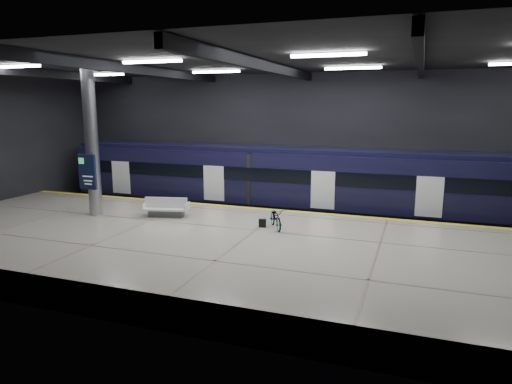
% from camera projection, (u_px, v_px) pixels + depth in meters
% --- Properties ---
extents(ground, '(30.00, 30.00, 0.00)m').
position_uv_depth(ground, '(263.00, 249.00, 19.98)').
color(ground, black).
rests_on(ground, ground).
extents(room_shell, '(30.10, 16.10, 8.05)m').
position_uv_depth(room_shell, '(264.00, 117.00, 18.91)').
color(room_shell, black).
rests_on(room_shell, ground).
extents(platform, '(30.00, 11.00, 1.10)m').
position_uv_depth(platform, '(242.00, 254.00, 17.57)').
color(platform, '#B8AF9C').
rests_on(platform, ground).
extents(safety_strip, '(30.00, 0.40, 0.01)m').
position_uv_depth(safety_strip, '(282.00, 211.00, 22.31)').
color(safety_strip, yellow).
rests_on(safety_strip, platform).
extents(rails, '(30.00, 1.52, 0.16)m').
position_uv_depth(rails, '(296.00, 218.00, 25.05)').
color(rails, gray).
rests_on(rails, ground).
extents(train, '(29.40, 2.84, 3.79)m').
position_uv_depth(train, '(306.00, 183.00, 24.49)').
color(train, black).
rests_on(train, ground).
extents(bench, '(2.19, 1.31, 0.91)m').
position_uv_depth(bench, '(166.00, 210.00, 21.10)').
color(bench, '#595B60').
rests_on(bench, platform).
extents(bicycle, '(1.38, 1.77, 0.90)m').
position_uv_depth(bicycle, '(276.00, 218.00, 19.04)').
color(bicycle, '#99999E').
rests_on(bicycle, platform).
extents(pannier_bag, '(0.33, 0.24, 0.35)m').
position_uv_depth(pannier_bag, '(262.00, 223.00, 19.29)').
color(pannier_bag, black).
rests_on(pannier_bag, platform).
extents(info_column, '(0.90, 0.78, 6.90)m').
position_uv_depth(info_column, '(91.00, 143.00, 20.86)').
color(info_column, '#9EA0A5').
rests_on(info_column, platform).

